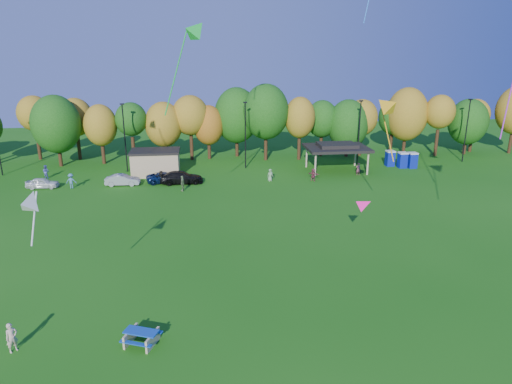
{
  "coord_description": "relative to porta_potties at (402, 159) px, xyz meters",
  "views": [
    {
      "loc": [
        -3.92,
        -21.19,
        15.61
      ],
      "look_at": [
        -0.64,
        6.0,
        7.09
      ],
      "focal_mm": 32.0,
      "sensor_mm": 36.0,
      "label": 1
    }
  ],
  "objects": [
    {
      "name": "car_a",
      "position": [
        -46.48,
        -4.64,
        -0.47
      ],
      "size": [
        3.73,
        1.59,
        1.26
      ],
      "primitive_type": "imported",
      "rotation": [
        0.0,
        0.0,
        1.54
      ],
      "color": "white",
      "rests_on": "ground"
    },
    {
      "name": "utility_building",
      "position": [
        -33.64,
        0.11,
        0.54
      ],
      "size": [
        6.3,
        4.3,
        3.25
      ],
      "color": "tan",
      "rests_on": "ground"
    },
    {
      "name": "far_person_2",
      "position": [
        -43.04,
        -5.14,
        -0.2
      ],
      "size": [
        1.16,
        0.67,
        1.8
      ],
      "primitive_type": "imported",
      "rotation": [
        0.0,
        0.0,
        3.15
      ],
      "color": "teal",
      "rests_on": "ground"
    },
    {
      "name": "lamp_posts",
      "position": [
        -21.64,
        2.11,
        3.8
      ],
      "size": [
        64.5,
        0.25,
        9.09
      ],
      "color": "black",
      "rests_on": "ground"
    },
    {
      "name": "pavilion",
      "position": [
        -9.64,
        -0.89,
        2.13
      ],
      "size": [
        8.2,
        6.2,
        3.77
      ],
      "color": "tan",
      "rests_on": "ground"
    },
    {
      "name": "car_c",
      "position": [
        -32.21,
        -3.86,
        -0.46
      ],
      "size": [
        4.92,
        3.02,
        1.27
      ],
      "primitive_type": "imported",
      "rotation": [
        0.0,
        0.0,
        1.78
      ],
      "color": "#0C1F4A",
      "rests_on": "ground"
    },
    {
      "name": "far_person_3",
      "position": [
        -47.44,
        -0.07,
        -0.24
      ],
      "size": [
        1.02,
        0.92,
        1.71
      ],
      "primitive_type": "imported",
      "rotation": [
        0.0,
        0.0,
        2.73
      ],
      "color": "#505AB0",
      "rests_on": "ground"
    },
    {
      "name": "far_person_0",
      "position": [
        -13.9,
        -5.43,
        -0.3
      ],
      "size": [
        1.46,
        1.27,
        1.59
      ],
      "primitive_type": "imported",
      "rotation": [
        0.0,
        0.0,
        2.49
      ],
      "color": "brown",
      "rests_on": "ground"
    },
    {
      "name": "kite_14",
      "position": [
        -36.57,
        -35.23,
        7.03
      ],
      "size": [
        1.55,
        2.3,
        3.53
      ],
      "color": "silver"
    },
    {
      "name": "kite_8",
      "position": [
        -13.64,
        -25.49,
        10.53
      ],
      "size": [
        2.57,
        3.21,
        5.6
      ],
      "color": "gold"
    },
    {
      "name": "picnic_table",
      "position": [
        -31.27,
        -36.76,
        -0.62
      ],
      "size": [
        2.33,
        2.15,
        0.82
      ],
      "rotation": [
        0.0,
        0.0,
        -0.38
      ],
      "color": "tan",
      "rests_on": "ground"
    },
    {
      "name": "kite_4",
      "position": [
        -16.01,
        -29.11,
        3.9
      ],
      "size": [
        1.6,
        1.42,
        1.36
      ],
      "color": "#FB0D84"
    },
    {
      "name": "porta_potties",
      "position": [
        0.0,
        0.0,
        0.0
      ],
      "size": [
        3.75,
        2.65,
        2.18
      ],
      "color": "#0B1D98",
      "rests_on": "ground"
    },
    {
      "name": "kite_flyer",
      "position": [
        -38.1,
        -36.59,
        -0.25
      ],
      "size": [
        0.73,
        0.72,
        1.7
      ],
      "primitive_type": "imported",
      "rotation": [
        0.0,
        0.0,
        0.76
      ],
      "color": "beige",
      "rests_on": "ground"
    },
    {
      "name": "car_d",
      "position": [
        -30.21,
        -4.62,
        -0.34
      ],
      "size": [
        5.33,
        2.37,
        1.52
      ],
      "primitive_type": "imported",
      "rotation": [
        0.0,
        0.0,
        1.62
      ],
      "color": "black",
      "rests_on": "ground"
    },
    {
      "name": "far_person_1",
      "position": [
        -19.24,
        -4.88,
        -0.31
      ],
      "size": [
        0.88,
        0.71,
        1.57
      ],
      "primitive_type": "imported",
      "rotation": [
        0.0,
        0.0,
        0.3
      ],
      "color": "#78A06D",
      "rests_on": "ground"
    },
    {
      "name": "ground",
      "position": [
        -23.64,
        -37.89,
        -1.1
      ],
      "size": [
        160.0,
        160.0,
        0.0
      ],
      "primitive_type": "plane",
      "color": "#19600F",
      "rests_on": "ground"
    },
    {
      "name": "kite_15",
      "position": [
        -27.66,
        -22.66,
        15.96
      ],
      "size": [
        4.11,
        3.06,
        7.48
      ],
      "color": "green"
    },
    {
      "name": "far_person_5",
      "position": [
        -29.95,
        -7.82,
        -0.18
      ],
      "size": [
        0.69,
        1.16,
        1.84
      ],
      "primitive_type": "imported",
      "rotation": [
        0.0,
        0.0,
        4.48
      ],
      "color": "#6B8752",
      "rests_on": "ground"
    },
    {
      "name": "far_person_4",
      "position": [
        -7.41,
        -3.46,
        -0.27
      ],
      "size": [
        0.65,
        0.48,
        1.65
      ],
      "primitive_type": "imported",
      "rotation": [
        0.0,
        0.0,
        2.99
      ],
      "color": "#98475A",
      "rests_on": "ground"
    },
    {
      "name": "tree_line",
      "position": [
        -24.67,
        7.63,
        4.82
      ],
      "size": [
        93.57,
        10.55,
        11.15
      ],
      "color": "black",
      "rests_on": "ground"
    },
    {
      "name": "car_b",
      "position": [
        -37.23,
        -4.58,
        -0.43
      ],
      "size": [
        4.1,
        1.52,
        1.34
      ],
      "primitive_type": "imported",
      "rotation": [
        0.0,
        0.0,
        1.55
      ],
      "color": "#A0A1A6",
      "rests_on": "ground"
    }
  ]
}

